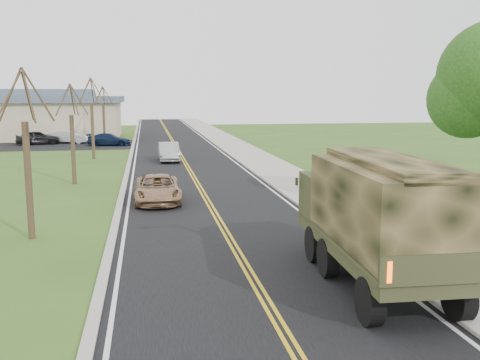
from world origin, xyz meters
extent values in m
plane|color=#34541C|center=(0.00, 0.00, 0.00)|extent=(160.00, 160.00, 0.00)
cube|color=black|center=(0.00, 40.00, 0.01)|extent=(8.00, 120.00, 0.01)
cube|color=#9E998E|center=(4.15, 40.00, 0.06)|extent=(0.30, 120.00, 0.12)
cube|color=#9E998E|center=(5.90, 40.00, 0.05)|extent=(3.20, 120.00, 0.10)
cube|color=#9E998E|center=(-4.15, 40.00, 0.05)|extent=(0.30, 120.00, 0.10)
sphere|color=#184112|center=(10.20, 10.50, 4.95)|extent=(3.24, 3.24, 3.24)
cylinder|color=#38281C|center=(-7.00, 10.00, 2.10)|extent=(0.24, 0.24, 4.20)
cylinder|color=#38281C|center=(-6.52, 10.13, 5.13)|extent=(1.01, 0.33, 1.90)
cylinder|color=#38281C|center=(-6.97, 10.62, 5.05)|extent=(0.13, 1.29, 1.74)
cylinder|color=#38281C|center=(-7.46, 10.18, 5.13)|extent=(0.98, 0.43, 1.90)
cylinder|color=#38281C|center=(-7.39, 9.52, 5.05)|extent=(0.79, 1.05, 1.77)
cylinder|color=#38281C|center=(-6.73, 9.59, 5.13)|extent=(0.58, 0.90, 1.90)
cylinder|color=#38281C|center=(-7.00, 22.00, 1.98)|extent=(0.24, 0.24, 3.96)
cylinder|color=#38281C|center=(-6.55, 22.12, 4.83)|extent=(0.96, 0.32, 1.79)
cylinder|color=#38281C|center=(-6.97, 22.58, 4.76)|extent=(0.12, 1.22, 1.65)
cylinder|color=#38281C|center=(-7.43, 22.17, 4.83)|extent=(0.93, 0.41, 1.79)
cylinder|color=#38281C|center=(-7.37, 21.55, 4.76)|extent=(0.75, 0.99, 1.67)
cylinder|color=#38281C|center=(-6.75, 21.61, 4.83)|extent=(0.55, 0.85, 1.80)
cylinder|color=#38281C|center=(-7.00, 34.00, 2.22)|extent=(0.24, 0.24, 4.44)
cylinder|color=#38281C|center=(-6.50, 34.13, 5.42)|extent=(1.07, 0.35, 2.00)
cylinder|color=#38281C|center=(-6.97, 34.65, 5.34)|extent=(0.13, 1.36, 1.84)
cylinder|color=#38281C|center=(-7.49, 34.19, 5.42)|extent=(1.03, 0.46, 2.00)
cylinder|color=#38281C|center=(-7.41, 33.49, 5.34)|extent=(0.83, 1.10, 1.87)
cylinder|color=#38281C|center=(-6.72, 33.56, 5.42)|extent=(0.61, 0.95, 2.01)
cylinder|color=#38281C|center=(-7.00, 46.00, 2.04)|extent=(0.24, 0.24, 4.08)
cylinder|color=#38281C|center=(-6.54, 46.12, 4.98)|extent=(0.99, 0.33, 1.84)
cylinder|color=#38281C|center=(-6.97, 46.60, 4.91)|extent=(0.13, 1.25, 1.69)
cylinder|color=#38281C|center=(-7.45, 46.17, 4.98)|extent=(0.95, 0.42, 1.85)
cylinder|color=#38281C|center=(-7.38, 45.53, 4.91)|extent=(0.77, 1.02, 1.72)
cylinder|color=#38281C|center=(-6.74, 45.60, 4.98)|extent=(0.57, 0.88, 1.85)
cube|color=tan|center=(-16.00, 56.00, 2.10)|extent=(20.00, 12.00, 4.20)
cube|color=#475466|center=(-16.00, 56.00, 4.50)|extent=(21.00, 13.00, 0.70)
cube|color=#475466|center=(-16.00, 56.00, 5.20)|extent=(14.00, 8.00, 0.90)
cube|color=black|center=(-10.00, 46.00, 0.01)|extent=(18.00, 10.00, 0.02)
cylinder|color=black|center=(2.01, 1.03, 0.56)|extent=(0.40, 1.13, 1.11)
cylinder|color=black|center=(4.13, 0.94, 0.56)|extent=(0.40, 1.13, 1.11)
cylinder|color=black|center=(2.15, 4.27, 0.56)|extent=(0.40, 1.13, 1.11)
cylinder|color=black|center=(4.27, 4.18, 0.56)|extent=(0.40, 1.13, 1.11)
cylinder|color=black|center=(2.21, 5.68, 0.56)|extent=(0.40, 1.13, 1.11)
cylinder|color=black|center=(4.33, 5.59, 0.56)|extent=(0.40, 1.13, 1.11)
cube|color=#34381E|center=(3.18, 3.61, 1.06)|extent=(2.73, 7.19, 0.35)
cube|color=#34381E|center=(3.29, 6.19, 1.92)|extent=(2.51, 2.03, 1.42)
cube|color=black|center=(3.33, 7.10, 2.13)|extent=(2.23, 0.18, 0.71)
cube|color=#34381E|center=(3.15, 2.75, 1.32)|extent=(2.76, 5.47, 0.15)
cube|color=black|center=(3.15, 2.75, 2.38)|extent=(2.76, 5.47, 2.03)
cube|color=black|center=(3.15, 2.75, 3.44)|extent=(1.85, 5.43, 0.25)
cube|color=#34381E|center=(3.03, 0.07, 1.57)|extent=(2.53, 0.23, 0.66)
cube|color=#FF590C|center=(1.97, 0.06, 1.57)|extent=(0.10, 0.04, 0.46)
imported|color=#9F7A59|center=(-2.38, 15.85, 0.65)|extent=(2.15, 4.65, 1.29)
imported|color=#B2B3B7|center=(-1.15, 31.66, 0.71)|extent=(1.60, 4.36, 1.43)
cube|color=#194823|center=(4.99, 2.62, 0.50)|extent=(0.73, 0.67, 0.80)
imported|color=black|center=(-13.76, 47.47, 0.72)|extent=(4.52, 2.76, 1.44)
imported|color=silver|center=(-10.87, 48.45, 0.71)|extent=(4.49, 2.13, 1.42)
imported|color=#0D1932|center=(-6.49, 45.06, 0.62)|extent=(4.41, 2.20, 1.23)
camera|label=1|loc=(-2.85, -9.70, 5.17)|focal=40.00mm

